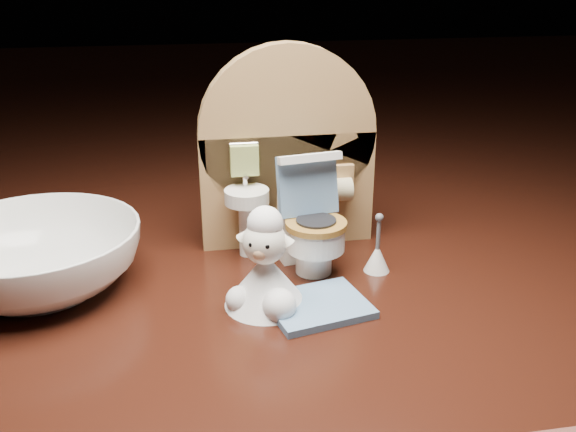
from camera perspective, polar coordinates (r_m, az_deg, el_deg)
backdrop_panel at (r=0.47m, az=-0.14°, el=5.00°), size 0.13×0.05×0.15m
toy_toilet at (r=0.45m, az=1.99°, el=-1.02°), size 0.05×0.06×0.08m
bath_mat at (r=0.41m, az=2.64°, el=-7.97°), size 0.07×0.06×0.00m
toilet_brush at (r=0.45m, az=7.93°, el=-3.53°), size 0.02×0.02×0.04m
plush_lamb at (r=0.40m, az=-2.02°, el=-5.02°), size 0.05×0.06×0.07m
ceramic_bowl at (r=0.45m, az=-21.40°, el=-3.55°), size 0.18×0.18×0.04m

